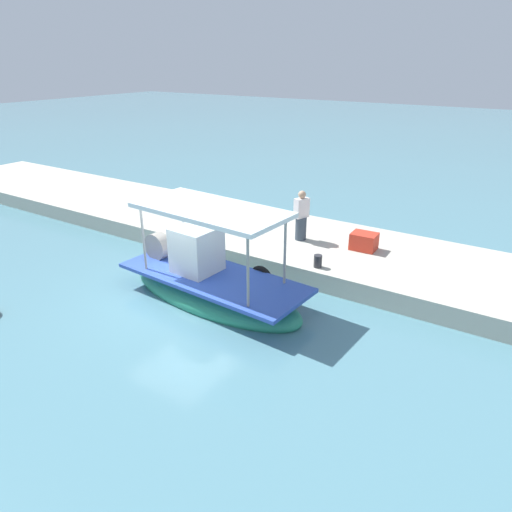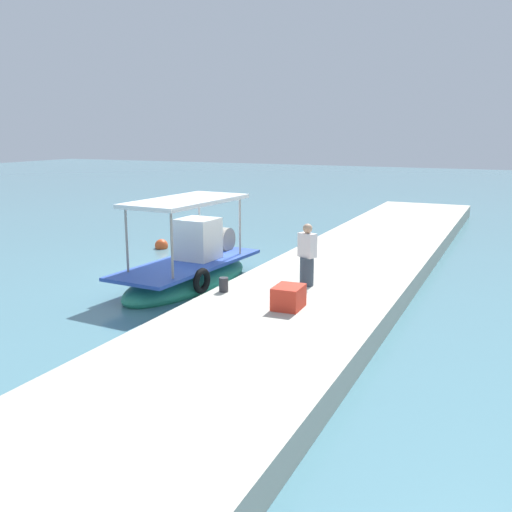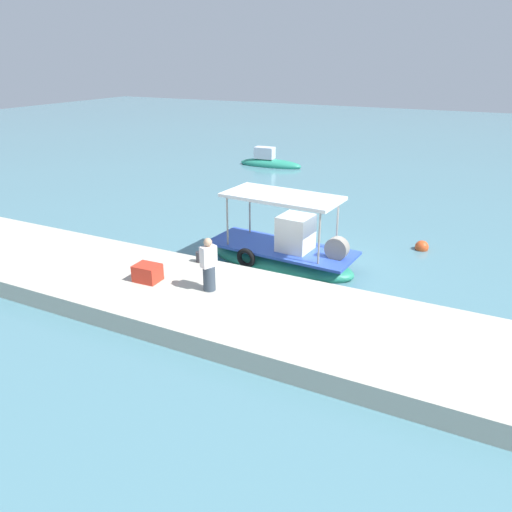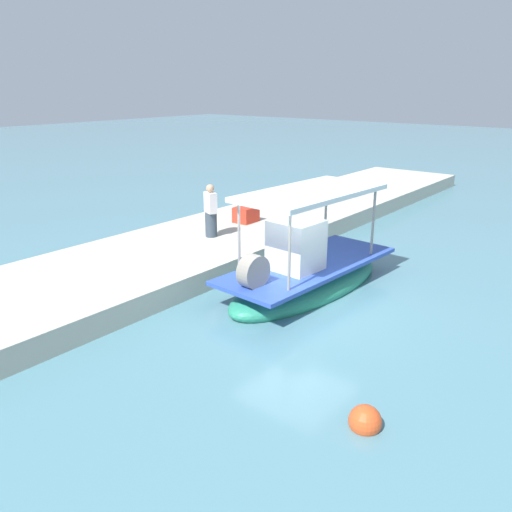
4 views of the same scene
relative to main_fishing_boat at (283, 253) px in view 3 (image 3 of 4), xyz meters
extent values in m
plane|color=teal|center=(0.86, 0.39, -0.47)|extent=(120.00, 120.00, 0.00)
cube|color=beige|center=(0.86, -4.20, -0.18)|extent=(36.00, 4.56, 0.59)
ellipsoid|color=#298D6B|center=(-0.09, 0.01, -0.34)|extent=(5.76, 2.42, 0.96)
cube|color=#2F4FB0|center=(-0.09, 0.01, 0.19)|extent=(5.54, 2.40, 0.10)
cube|color=white|center=(0.47, -0.02, 0.82)|extent=(1.17, 1.20, 1.37)
cylinder|color=gray|center=(1.76, 0.67, 1.09)|extent=(0.07, 0.07, 1.91)
cylinder|color=gray|center=(1.66, -0.88, 1.09)|extent=(0.07, 0.07, 1.91)
cylinder|color=gray|center=(-1.84, 0.91, 1.09)|extent=(0.07, 0.07, 1.91)
cylinder|color=gray|center=(-1.94, -0.65, 1.09)|extent=(0.07, 0.07, 1.91)
cube|color=white|center=(-0.09, 0.01, 2.11)|extent=(4.23, 2.22, 0.12)
torus|color=black|center=(-1.00, -1.00, -0.01)|extent=(0.75, 0.23, 0.74)
cylinder|color=gray|center=(2.05, -0.13, 0.59)|extent=(0.82, 0.40, 0.80)
cylinder|color=#374350|center=(-0.65, -4.01, 0.50)|extent=(0.48, 0.48, 0.77)
cube|color=white|center=(-0.65, -4.01, 1.21)|extent=(0.42, 0.53, 0.64)
sphere|color=tan|center=(-0.65, -4.01, 1.65)|extent=(0.25, 0.25, 0.25)
cylinder|color=#2D2D33|center=(-2.12, -2.29, 0.30)|extent=(0.24, 0.24, 0.37)
cube|color=red|center=(-2.73, -4.32, 0.38)|extent=(0.81, 0.66, 0.53)
sphere|color=#E15022|center=(4.28, 3.94, -0.37)|extent=(0.53, 0.53, 0.53)
ellipsoid|color=#299073|center=(-7.92, 15.69, -0.35)|extent=(4.53, 1.58, 0.75)
cube|color=silver|center=(-8.36, 15.66, 0.42)|extent=(1.39, 0.85, 0.78)
camera|label=1|loc=(-7.37, 9.14, 5.76)|focal=33.12mm
camera|label=2|loc=(-14.65, -9.01, 4.15)|focal=40.41mm
camera|label=3|loc=(6.73, -15.49, 6.71)|focal=34.97mm
camera|label=4|loc=(10.79, 6.94, 4.70)|focal=36.49mm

